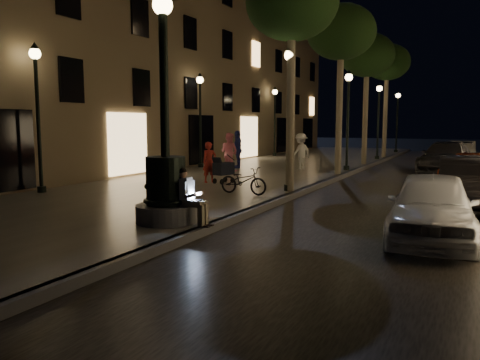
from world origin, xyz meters
The scene contains 29 objects.
ground centered at (0.00, 15.00, 0.00)m, with size 120.00×120.00×0.00m, color black.
cobble_lane centered at (3.00, 15.00, 0.01)m, with size 6.00×45.00×0.02m, color black.
promenade centered at (-4.00, 15.00, 0.10)m, with size 8.00×45.00×0.20m, color #605D55.
curb_strip centered at (0.00, 15.00, 0.10)m, with size 0.25×45.00×0.20m, color #59595B.
building_left centered at (-12.00, 18.00, 7.50)m, with size 8.00×36.00×15.00m, color #7A684C.
fountain_lamppost centered at (-1.00, 2.00, 1.21)m, with size 1.40×1.40×5.21m.
seated_man_laptop centered at (-0.39, 2.00, 0.88)m, with size 0.90×0.30×1.27m.
tree_near centered at (-0.25, 8.00, 6.24)m, with size 3.00×3.00×7.30m.
tree_second centered at (-0.20, 14.00, 6.33)m, with size 3.00×3.00×7.40m.
tree_third centered at (-0.30, 20.00, 6.14)m, with size 3.00×3.00×7.20m.
tree_far centered at (-0.22, 26.00, 6.43)m, with size 3.00×3.00×7.50m.
lamp_curb_a centered at (-0.30, 8.00, 3.24)m, with size 0.36×0.36×4.81m.
lamp_curb_b centered at (-0.30, 16.00, 3.24)m, with size 0.36×0.36×4.81m.
lamp_curb_c centered at (-0.30, 24.00, 3.24)m, with size 0.36×0.36×4.81m.
lamp_curb_d centered at (-0.30, 32.00, 3.24)m, with size 0.36×0.36×4.81m.
lamp_left_a centered at (-7.40, 4.00, 3.24)m, with size 0.36×0.36×4.81m.
lamp_left_b centered at (-7.40, 14.00, 3.24)m, with size 0.36×0.36×4.81m.
lamp_left_c centered at (-7.40, 24.00, 3.24)m, with size 0.36×0.36×4.81m.
stroller centered at (-3.18, 8.71, 0.75)m, with size 0.61×1.10×1.10m.
car_front centered at (4.50, 3.78, 0.72)m, with size 1.69×4.20×1.43m, color #B5B8BE.
car_second centered at (5.16, 8.10, 0.75)m, with size 1.59×4.57×1.50m, color black.
car_third centered at (5.20, 13.00, 0.67)m, with size 2.22×4.81×1.34m, color #993313.
car_rear centered at (4.00, 19.00, 0.76)m, with size 2.14×5.26×1.53m, color #2B2B2F.
car_fifth centered at (4.60, 25.75, 0.68)m, with size 1.44×4.13×1.36m, color #ADACA8.
pedestrian_red centered at (-3.77, 8.70, 0.98)m, with size 0.57×0.37×1.56m, color red.
pedestrian_pink centered at (-5.02, 12.67, 1.11)m, with size 0.89×0.69×1.82m, color pink.
pedestrian_white centered at (-2.27, 14.89, 1.10)m, with size 1.16×0.67×1.79m, color white.
pedestrian_blue centered at (-5.49, 14.46, 1.15)m, with size 1.12×0.46×1.90m, color navy.
bicycle centered at (-1.30, 6.60, 0.64)m, with size 0.58×1.66×0.87m, color black.
Camera 1 is at (5.23, -6.67, 2.43)m, focal length 35.00 mm.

